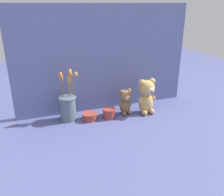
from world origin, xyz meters
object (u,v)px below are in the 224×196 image
(decorative_tin_tall, at_px, (109,113))
(decorative_tin_short, at_px, (90,116))
(flower_vase, at_px, (68,105))
(teddy_bear_medium, at_px, (125,101))
(teddy_bear_large, at_px, (147,96))

(decorative_tin_tall, distance_m, decorative_tin_short, 0.13)
(decorative_tin_short, bearing_deg, flower_vase, 159.34)
(decorative_tin_tall, relative_size, decorative_tin_short, 0.85)
(decorative_tin_tall, bearing_deg, teddy_bear_medium, 10.50)
(teddy_bear_large, bearing_deg, decorative_tin_tall, 176.58)
(teddy_bear_large, xyz_separation_m, decorative_tin_tall, (-0.26, 0.02, -0.09))
(decorative_tin_tall, bearing_deg, decorative_tin_short, 172.32)
(flower_vase, bearing_deg, teddy_bear_medium, -6.27)
(teddy_bear_large, xyz_separation_m, decorative_tin_short, (-0.38, 0.03, -0.10))
(teddy_bear_medium, bearing_deg, decorative_tin_short, -178.50)
(teddy_bear_medium, relative_size, decorative_tin_tall, 2.08)
(teddy_bear_large, xyz_separation_m, flower_vase, (-0.51, 0.08, -0.03))
(teddy_bear_large, bearing_deg, flower_vase, 171.11)
(decorative_tin_tall, xyz_separation_m, decorative_tin_short, (-0.12, 0.02, -0.01))
(teddy_bear_large, relative_size, teddy_bear_medium, 1.38)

